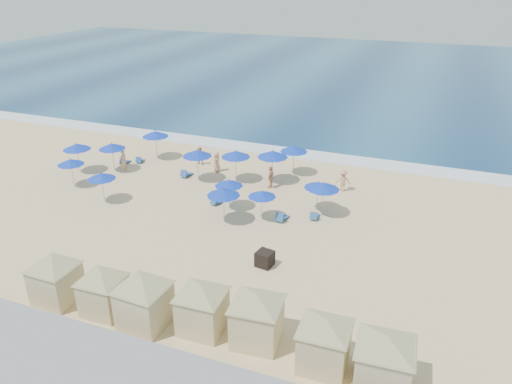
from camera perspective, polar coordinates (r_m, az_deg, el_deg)
ground at (r=33.26m, az=-6.51°, el=-3.76°), size 160.00×160.00×0.00m
ocean at (r=83.45m, az=11.52°, el=13.17°), size 160.00×80.00×0.06m
surf_line at (r=46.30m, az=2.32°, el=4.73°), size 160.00×2.50×0.08m
seawall at (r=23.94m, az=-22.19°, el=-16.47°), size 160.00×6.10×1.22m
trash_bin at (r=28.60m, az=1.00°, el=-7.63°), size 1.03×1.03×0.89m
cabana_0 at (r=27.24m, az=-22.04°, el=-8.69°), size 4.33×4.33×2.72m
cabana_1 at (r=25.68m, az=-17.12°, el=-10.27°), size 4.09×4.09×2.57m
cabana_2 at (r=24.27m, az=-12.75°, el=-11.45°), size 4.55×4.55×2.86m
cabana_3 at (r=23.58m, az=-6.20°, el=-12.38°), size 4.31×4.31×2.71m
cabana_4 at (r=22.77m, az=0.11°, el=-13.54°), size 4.48×4.48×2.82m
cabana_5 at (r=21.79m, az=7.87°, el=-16.05°), size 4.35×4.35×2.73m
cabana_6 at (r=21.23m, az=14.53°, el=-17.64°), size 4.63×4.63×2.91m
umbrella_0 at (r=42.65m, az=-16.15°, el=5.06°), size 2.20×2.20×2.51m
umbrella_1 at (r=43.25m, az=-19.82°, el=4.91°), size 2.26×2.26×2.57m
umbrella_2 at (r=44.64m, az=-11.44°, el=6.54°), size 2.31×2.31×2.63m
umbrella_3 at (r=37.13m, az=-17.26°, el=1.75°), size 2.03×2.03×2.31m
umbrella_4 at (r=39.31m, az=-6.75°, el=4.44°), size 2.34×2.34×2.66m
umbrella_5 at (r=38.97m, az=-2.34°, el=4.37°), size 2.31×2.31×2.63m
umbrella_6 at (r=34.49m, az=-3.12°, el=1.04°), size 1.98×1.98×2.26m
umbrella_7 at (r=38.65m, az=1.92°, el=4.37°), size 2.41×2.41×2.75m
umbrella_8 at (r=32.99m, az=0.69°, el=-0.22°), size 1.89×1.89×2.15m
umbrella_9 at (r=40.43m, az=4.36°, el=4.96°), size 2.23×2.23×2.54m
umbrella_10 at (r=34.50m, az=7.09°, el=0.82°), size 1.94×1.94×2.21m
umbrella_11 at (r=33.73m, az=7.73°, el=0.69°), size 2.20×2.20×2.51m
umbrella_12 at (r=40.63m, az=-20.43°, el=3.25°), size 2.03×2.03×2.31m
umbrella_13 at (r=32.54m, az=-3.74°, el=-0.02°), size 2.22×2.22×2.53m
beach_chair_0 at (r=44.62m, az=-14.80°, el=3.40°), size 0.64×1.25×0.67m
beach_chair_1 at (r=44.63m, az=-13.14°, el=3.56°), size 0.74×1.19×0.61m
beach_chair_2 at (r=40.89m, az=-8.01°, el=2.07°), size 0.66×1.30×0.69m
beach_chair_3 at (r=35.90m, az=-4.55°, el=-1.08°), size 0.79×1.21×0.61m
beach_chair_4 at (r=33.55m, az=2.94°, el=-2.90°), size 0.73×1.34×0.70m
beach_chair_5 at (r=33.97m, az=6.70°, el=-2.74°), size 0.51×1.12×0.61m
beachgoer_0 at (r=42.77m, az=-14.92°, el=3.44°), size 0.55×0.73×1.80m
beachgoer_1 at (r=43.01m, az=-6.38°, el=4.10°), size 0.82×0.66×1.59m
beachgoer_2 at (r=38.24m, az=1.70°, el=1.73°), size 0.43×1.03×1.76m
beachgoer_3 at (r=38.24m, az=9.93°, el=1.32°), size 1.22×0.86×1.71m
beachgoer_4 at (r=41.45m, az=-4.50°, el=3.46°), size 0.57×0.85×1.69m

